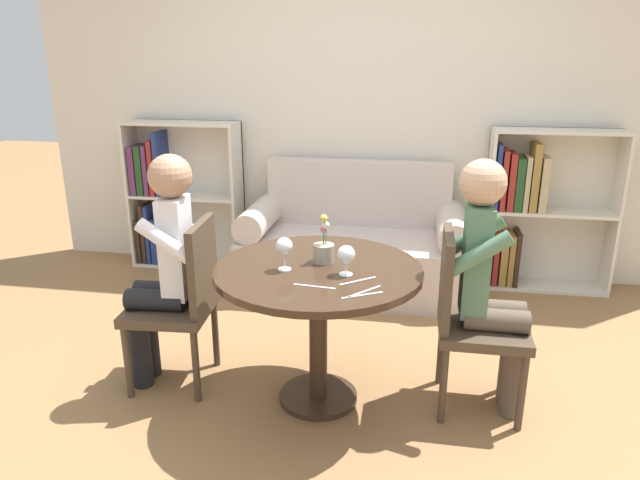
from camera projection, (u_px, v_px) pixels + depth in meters
ground_plane at (318, 398)px, 2.94m from camera, size 16.00×16.00×0.00m
back_wall at (363, 101)px, 4.34m from camera, size 5.20×0.05×2.70m
round_table at (318, 293)px, 2.76m from camera, size 1.00×1.00×0.73m
couch at (354, 248)px, 4.27m from camera, size 1.63×0.80×0.92m
bookshelf_left at (173, 198)px, 4.69m from camera, size 0.91×0.28×1.19m
bookshelf_right at (532, 209)px, 4.22m from camera, size 0.91×0.28×1.19m
chair_left at (183, 297)px, 2.95m from camera, size 0.45×0.45×0.90m
chair_right at (468, 314)px, 2.75m from camera, size 0.42×0.42×0.90m
person_left at (163, 264)px, 2.90m from camera, size 0.43×0.36×1.24m
person_right at (490, 280)px, 2.68m from camera, size 0.42×0.34×1.25m
wine_glass_left at (284, 247)px, 2.65m from camera, size 0.08×0.08×0.16m
wine_glass_right at (346, 255)px, 2.59m from camera, size 0.08×0.08×0.14m
flower_vase at (324, 249)px, 2.76m from camera, size 0.10×0.10×0.24m
knife_left_setting at (358, 281)px, 2.55m from camera, size 0.15×0.13×0.00m
fork_left_setting at (364, 291)px, 2.43m from camera, size 0.13×0.15×0.00m
knife_right_setting at (314, 286)px, 2.49m from camera, size 0.19×0.03×0.00m
fork_right_setting at (362, 295)px, 2.40m from camera, size 0.17×0.11×0.00m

